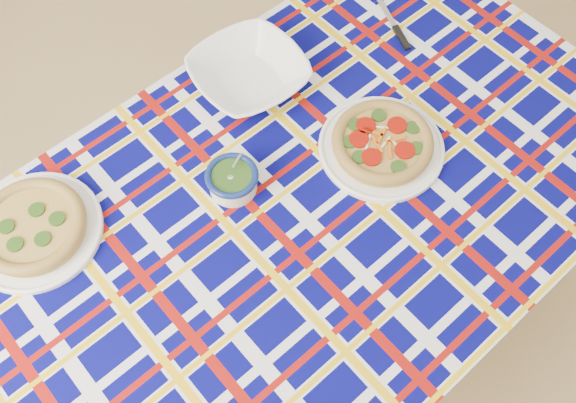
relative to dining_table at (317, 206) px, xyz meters
name	(u,v)px	position (x,y,z in m)	size (l,w,h in m)	color
floor	(413,343)	(0.23, -0.23, -0.61)	(4.00, 4.00, 0.00)	tan
dining_table	(317,206)	(0.00, 0.00, 0.00)	(1.64, 1.32, 0.67)	brown
tablecloth	(317,201)	(0.00, 0.00, 0.02)	(1.46, 0.92, 0.09)	#050557
main_focaccia_plate	(382,142)	(0.16, 0.04, 0.10)	(0.28, 0.28, 0.05)	#AF893E
pesto_bowl	(232,179)	(-0.16, 0.07, 0.10)	(0.11, 0.11, 0.07)	#1C390F
serving_bowl	(249,74)	(-0.03, 0.32, 0.10)	(0.25, 0.25, 0.06)	white
second_focaccia_plate	(32,227)	(-0.56, 0.12, 0.09)	(0.28, 0.28, 0.05)	#AF893E
table_knife	(387,13)	(0.35, 0.39, 0.07)	(0.20, 0.02, 0.01)	silver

